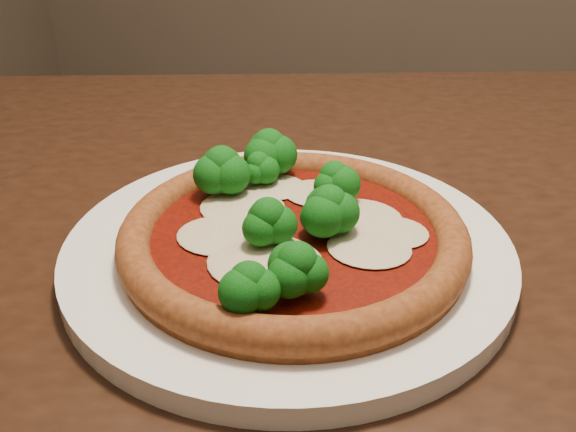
# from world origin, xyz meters

# --- Properties ---
(dining_table) EXTENTS (1.50, 1.21, 0.75)m
(dining_table) POSITION_xyz_m (-0.22, -0.18, 0.66)
(dining_table) COLOR black
(dining_table) RESTS_ON floor
(plate) EXTENTS (0.35, 0.35, 0.02)m
(plate) POSITION_xyz_m (-0.27, -0.26, 0.76)
(plate) COLOR white
(plate) RESTS_ON dining_table
(pizza) EXTENTS (0.27, 0.27, 0.06)m
(pizza) POSITION_xyz_m (-0.27, -0.27, 0.78)
(pizza) COLOR brown
(pizza) RESTS_ON plate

